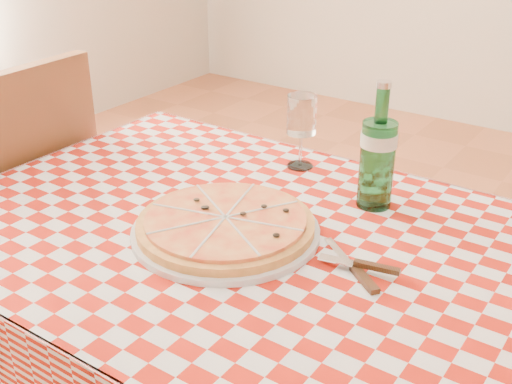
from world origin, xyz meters
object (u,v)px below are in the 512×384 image
at_px(chair_far, 14,210).
at_px(wine_glass, 301,132).
at_px(water_bottle, 378,146).
at_px(dining_table, 247,274).
at_px(pizza_plate, 226,224).

bearing_deg(chair_far, wine_glass, -158.14).
relative_size(water_bottle, wine_glass, 1.52).
bearing_deg(water_bottle, wine_glass, 159.99).
height_order(dining_table, chair_far, chair_far).
height_order(water_bottle, wine_glass, water_bottle).
distance_m(dining_table, water_bottle, 0.38).
bearing_deg(wine_glass, dining_table, -76.44).
distance_m(chair_far, wine_glass, 0.85).
distance_m(pizza_plate, water_bottle, 0.36).
height_order(pizza_plate, water_bottle, water_bottle).
bearing_deg(chair_far, dining_table, 176.94).
bearing_deg(pizza_plate, water_bottle, 56.77).
relative_size(dining_table, chair_far, 1.23).
bearing_deg(dining_table, pizza_plate, -135.08).
bearing_deg(pizza_plate, dining_table, 44.92).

